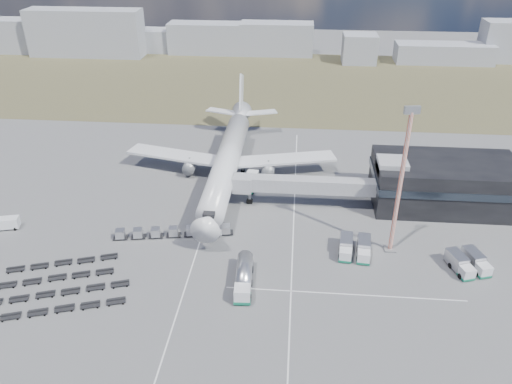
{
  "coord_description": "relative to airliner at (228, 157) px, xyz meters",
  "views": [
    {
      "loc": [
        15.72,
        -73.44,
        55.7
      ],
      "look_at": [
        7.77,
        18.47,
        4.0
      ],
      "focal_mm": 35.0,
      "sensor_mm": 36.0,
      "label": 1
    }
  ],
  "objects": [
    {
      "name": "ground",
      "position": [
        0.0,
        -32.38,
        -5.29
      ],
      "size": [
        420.0,
        420.0,
        0.0
      ],
      "primitive_type": "plane",
      "color": "#565659",
      "rests_on": "ground"
    },
    {
      "name": "uld_row",
      "position": [
        -7.47,
        -26.02,
        -4.21
      ],
      "size": [
        23.3,
        5.65,
        1.81
      ],
      "rotation": [
        0.0,
        0.0,
        0.17
      ],
      "color": "black",
      "rests_on": "ground"
    },
    {
      "name": "terminal",
      "position": [
        47.77,
        -8.41,
        -0.04
      ],
      "size": [
        30.4,
        16.4,
        11.0
      ],
      "color": "black",
      "rests_on": "ground"
    },
    {
      "name": "utility_van",
      "position": [
        -41.47,
        -26.16,
        -4.06
      ],
      "size": [
        5.03,
        3.18,
        2.46
      ],
      "primitive_type": "cube",
      "rotation": [
        0.0,
        0.0,
        0.25
      ],
      "color": "silver",
      "rests_on": "ground"
    },
    {
      "name": "jet_bridge",
      "position": [
        15.9,
        -11.95,
        -0.24
      ],
      "size": [
        30.3,
        3.8,
        7.05
      ],
      "color": "#939399",
      "rests_on": "ground"
    },
    {
      "name": "catering_truck",
      "position": [
        5.7,
        -4.96,
        -3.75
      ],
      "size": [
        3.6,
        6.86,
        3.0
      ],
      "rotation": [
        0.0,
        0.0,
        -0.14
      ],
      "color": "silver",
      "rests_on": "ground"
    },
    {
      "name": "service_trucks_near",
      "position": [
        27.48,
        -28.92,
        -3.83
      ],
      "size": [
        6.24,
        7.23,
        2.7
      ],
      "rotation": [
        0.0,
        0.0,
        -0.1
      ],
      "color": "silver",
      "rests_on": "ground"
    },
    {
      "name": "service_trucks_far",
      "position": [
        47.16,
        -31.75,
        -3.84
      ],
      "size": [
        7.27,
        7.99,
        2.68
      ],
      "rotation": [
        0.0,
        0.0,
        0.3
      ],
      "color": "silver",
      "rests_on": "ground"
    },
    {
      "name": "airliner",
      "position": [
        0.0,
        0.0,
        0.0
      ],
      "size": [
        51.59,
        64.53,
        17.62
      ],
      "color": "silver",
      "rests_on": "ground"
    },
    {
      "name": "grass_strip",
      "position": [
        0.0,
        77.62,
        -5.29
      ],
      "size": [
        420.0,
        90.0,
        0.01
      ],
      "primitive_type": "cube",
      "color": "brown",
      "rests_on": "ground"
    },
    {
      "name": "pushback_tug",
      "position": [
        0.44,
        -24.38,
        -4.53
      ],
      "size": [
        3.8,
        2.71,
        1.53
      ],
      "primitive_type": "cube",
      "rotation": [
        0.0,
        0.0,
        -0.25
      ],
      "color": "silver",
      "rests_on": "ground"
    },
    {
      "name": "baggage_dollies",
      "position": [
        -23.92,
        -43.08,
        -4.93
      ],
      "size": [
        25.5,
        20.37,
        0.73
      ],
      "rotation": [
        0.0,
        0.0,
        0.31
      ],
      "color": "black",
      "rests_on": "ground"
    },
    {
      "name": "floodlight_mast",
      "position": [
        34.35,
        -26.86,
        8.97
      ],
      "size": [
        2.71,
        2.2,
        28.45
      ],
      "rotation": [
        0.0,
        0.0,
        0.16
      ],
      "color": "#C84020",
      "rests_on": "ground"
    },
    {
      "name": "lane_markings",
      "position": [
        9.77,
        -29.38,
        -5.29
      ],
      "size": [
        47.12,
        110.0,
        0.01
      ],
      "color": "silver",
      "rests_on": "ground"
    },
    {
      "name": "fuel_tanker",
      "position": [
        7.9,
        -39.49,
        -3.53
      ],
      "size": [
        3.27,
        11.01,
        3.52
      ],
      "rotation": [
        0.0,
        0.0,
        0.05
      ],
      "color": "silver",
      "rests_on": "ground"
    },
    {
      "name": "skyline",
      "position": [
        -26.48,
        116.94,
        2.48
      ],
      "size": [
        307.11,
        24.61,
        25.91
      ],
      "color": "#9699A3",
      "rests_on": "ground"
    }
  ]
}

